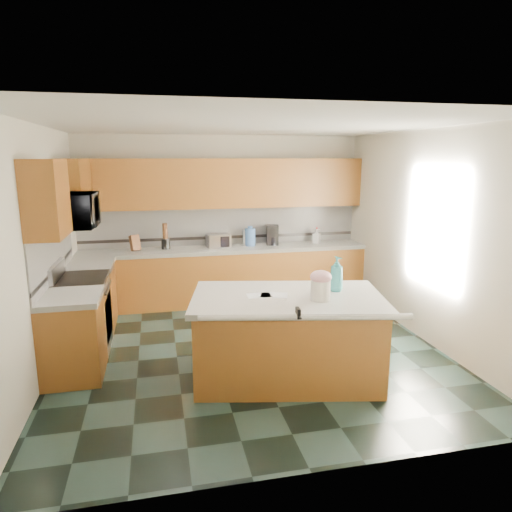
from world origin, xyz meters
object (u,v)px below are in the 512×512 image
object	(u,v)px
island_base	(287,339)
knife_block	(135,243)
treat_jar	(320,290)
toaster_oven	(218,241)
island_top	(288,298)
soap_bottle_island	(337,274)
coffee_maker	(272,235)

from	to	relation	value
island_base	knife_block	distance (m)	3.31
treat_jar	knife_block	world-z (taller)	knife_block
treat_jar	toaster_oven	distance (m)	3.08
island_top	soap_bottle_island	world-z (taller)	soap_bottle_island
island_base	coffee_maker	bearing A→B (deg)	90.29
island_base	coffee_maker	world-z (taller)	coffee_maker
soap_bottle_island	island_top	bearing A→B (deg)	165.45
island_top	coffee_maker	world-z (taller)	coffee_maker
treat_jar	coffee_maker	world-z (taller)	coffee_maker
treat_jar	coffee_maker	bearing A→B (deg)	64.58
treat_jar	toaster_oven	xyz separation A→B (m)	(-0.63, 3.01, 0.00)
island_top	toaster_oven	xyz separation A→B (m)	(-0.35, 2.80, 0.14)
island_top	knife_block	xyz separation A→B (m)	(-1.66, 2.80, 0.15)
island_base	toaster_oven	world-z (taller)	toaster_oven
treat_jar	soap_bottle_island	size ratio (longest dim) A/B	0.55
island_base	island_top	world-z (taller)	island_top
island_base	toaster_oven	xyz separation A→B (m)	(-0.35, 2.80, 0.60)
knife_block	island_base	bearing A→B (deg)	-83.56
treat_jar	knife_block	distance (m)	3.58
treat_jar	toaster_oven	world-z (taller)	toaster_oven
island_top	soap_bottle_island	xyz separation A→B (m)	(0.56, 0.05, 0.22)
island_top	toaster_oven	distance (m)	2.82
island_top	coffee_maker	bearing A→B (deg)	90.29
island_base	treat_jar	size ratio (longest dim) A/B	9.10
island_base	soap_bottle_island	distance (m)	0.88
island_base	knife_block	bearing A→B (deg)	132.17
soap_bottle_island	coffee_maker	distance (m)	2.77
island_top	coffee_maker	size ratio (longest dim) A/B	6.10
soap_bottle_island	coffee_maker	world-z (taller)	soap_bottle_island
coffee_maker	toaster_oven	bearing A→B (deg)	-165.83
island_base	treat_jar	distance (m)	0.69
island_base	island_top	xyz separation A→B (m)	(0.00, 0.00, 0.46)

